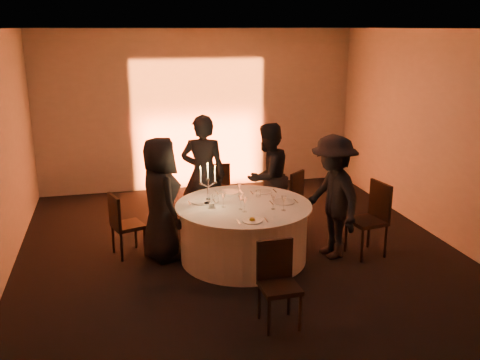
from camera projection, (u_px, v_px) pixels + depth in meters
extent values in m
plane|color=black|center=(243.00, 258.00, 7.24)|extent=(7.00, 7.00, 0.00)
plane|color=silver|center=(244.00, 29.00, 6.41)|extent=(7.00, 7.00, 0.00)
plane|color=#AEA8A2|center=(199.00, 110.00, 10.10)|extent=(7.00, 0.00, 7.00)
plane|color=#AEA8A2|center=(371.00, 264.00, 3.56)|extent=(7.00, 0.00, 7.00)
plane|color=#AEA8A2|center=(450.00, 139.00, 7.51)|extent=(0.00, 7.00, 7.00)
cube|color=black|center=(203.00, 188.00, 10.22)|extent=(0.25, 0.12, 0.10)
cylinder|color=black|center=(243.00, 257.00, 7.24)|extent=(0.60, 0.60, 0.03)
cylinder|color=black|center=(244.00, 232.00, 7.14)|extent=(0.20, 0.20, 0.75)
cylinder|color=silver|center=(244.00, 232.00, 7.14)|extent=(1.68, 1.68, 0.75)
cylinder|color=silver|center=(244.00, 205.00, 7.03)|extent=(1.80, 1.80, 0.02)
cube|color=black|center=(128.00, 226.00, 7.26)|extent=(0.49, 0.49, 0.05)
cube|color=black|center=(114.00, 211.00, 7.10)|extent=(0.16, 0.38, 0.44)
cylinder|color=black|center=(145.00, 242.00, 7.27)|extent=(0.04, 0.04, 0.41)
cylinder|color=black|center=(136.00, 234.00, 7.53)|extent=(0.04, 0.04, 0.41)
cylinder|color=black|center=(122.00, 247.00, 7.10)|extent=(0.04, 0.04, 0.41)
cylinder|color=black|center=(113.00, 239.00, 7.37)|extent=(0.04, 0.04, 0.41)
cube|color=black|center=(216.00, 189.00, 8.85)|extent=(0.40, 0.40, 0.05)
cube|color=black|center=(218.00, 178.00, 8.61)|extent=(0.40, 0.04, 0.45)
cylinder|color=black|center=(224.00, 198.00, 9.11)|extent=(0.04, 0.04, 0.43)
cylinder|color=black|center=(204.00, 199.00, 9.03)|extent=(0.04, 0.04, 0.43)
cylinder|color=black|center=(228.00, 204.00, 8.79)|extent=(0.04, 0.04, 0.43)
cylinder|color=black|center=(208.00, 206.00, 8.71)|extent=(0.04, 0.04, 0.43)
cube|color=black|center=(287.00, 197.00, 8.48)|extent=(0.53, 0.53, 0.05)
cube|color=black|center=(297.00, 185.00, 8.32)|extent=(0.31, 0.27, 0.43)
cylinder|color=black|center=(284.00, 205.00, 8.76)|extent=(0.04, 0.04, 0.40)
cylinder|color=black|center=(273.00, 211.00, 8.50)|extent=(0.04, 0.04, 0.40)
cylinder|color=black|center=(301.00, 209.00, 8.57)|extent=(0.04, 0.04, 0.40)
cylinder|color=black|center=(290.00, 215.00, 8.32)|extent=(0.04, 0.04, 0.40)
cube|color=black|center=(367.00, 221.00, 7.24)|extent=(0.51, 0.51, 0.05)
cube|color=black|center=(380.00, 200.00, 7.24)|extent=(0.11, 0.44, 0.51)
cylinder|color=black|center=(346.00, 235.00, 7.40)|extent=(0.04, 0.04, 0.47)
cylinder|color=black|center=(362.00, 245.00, 7.07)|extent=(0.04, 0.04, 0.47)
cylinder|color=black|center=(369.00, 232.00, 7.54)|extent=(0.04, 0.04, 0.47)
cylinder|color=black|center=(386.00, 241.00, 7.21)|extent=(0.04, 0.04, 0.47)
cube|color=black|center=(280.00, 288.00, 5.52)|extent=(0.40, 0.40, 0.05)
cube|color=black|center=(275.00, 259.00, 5.62)|extent=(0.39, 0.05, 0.45)
cylinder|color=black|center=(269.00, 317.00, 5.38)|extent=(0.04, 0.04, 0.42)
cylinder|color=black|center=(300.00, 312.00, 5.47)|extent=(0.04, 0.04, 0.42)
cylinder|color=black|center=(259.00, 301.00, 5.69)|extent=(0.04, 0.04, 0.42)
cylinder|color=black|center=(289.00, 297.00, 5.78)|extent=(0.04, 0.04, 0.42)
imported|color=black|center=(161.00, 199.00, 7.05)|extent=(0.73, 0.93, 1.67)
imported|color=black|center=(203.00, 175.00, 7.92)|extent=(0.76, 0.62, 1.81)
imported|color=black|center=(268.00, 177.00, 8.11)|extent=(1.01, 0.95, 1.65)
imported|color=black|center=(333.00, 197.00, 7.12)|extent=(0.77, 1.16, 1.68)
cylinder|color=white|center=(202.00, 202.00, 7.11)|extent=(0.28, 0.28, 0.01)
cube|color=silver|center=(189.00, 203.00, 7.07)|extent=(0.01, 0.17, 0.01)
cube|color=silver|center=(215.00, 201.00, 7.15)|extent=(0.02, 0.17, 0.01)
cylinder|color=white|center=(229.00, 192.00, 7.53)|extent=(0.28, 0.28, 0.01)
cube|color=silver|center=(217.00, 193.00, 7.50)|extent=(0.02, 0.17, 0.01)
cube|color=silver|center=(241.00, 191.00, 7.57)|extent=(0.02, 0.17, 0.01)
cylinder|color=white|center=(263.00, 192.00, 7.55)|extent=(0.25, 0.25, 0.01)
cube|color=silver|center=(252.00, 193.00, 7.51)|extent=(0.02, 0.17, 0.01)
cube|color=silver|center=(275.00, 191.00, 7.59)|extent=(0.01, 0.17, 0.01)
cylinder|color=white|center=(284.00, 202.00, 7.11)|extent=(0.29, 0.29, 0.01)
cube|color=silver|center=(271.00, 203.00, 7.08)|extent=(0.02, 0.17, 0.01)
cube|color=silver|center=(296.00, 201.00, 7.15)|extent=(0.01, 0.17, 0.01)
cylinder|color=white|center=(252.00, 221.00, 6.42)|extent=(0.25, 0.25, 0.01)
cube|color=silver|center=(238.00, 222.00, 6.38)|extent=(0.02, 0.17, 0.01)
cube|color=silver|center=(266.00, 220.00, 6.46)|extent=(0.02, 0.17, 0.01)
sphere|color=gold|center=(252.00, 218.00, 6.41)|extent=(0.07, 0.07, 0.07)
cylinder|color=white|center=(212.00, 208.00, 6.90)|extent=(0.11, 0.11, 0.01)
cylinder|color=white|center=(212.00, 205.00, 6.89)|extent=(0.07, 0.07, 0.06)
cylinder|color=silver|center=(208.00, 204.00, 7.04)|extent=(0.12, 0.12, 0.02)
sphere|color=silver|center=(208.00, 200.00, 7.03)|extent=(0.06, 0.06, 0.06)
cylinder|color=silver|center=(208.00, 191.00, 6.99)|extent=(0.02, 0.02, 0.30)
cylinder|color=silver|center=(208.00, 179.00, 6.95)|extent=(0.05, 0.05, 0.03)
cylinder|color=white|center=(208.00, 172.00, 6.92)|extent=(0.02, 0.02, 0.20)
cone|color=orange|center=(208.00, 163.00, 6.89)|extent=(0.02, 0.02, 0.03)
cylinder|color=silver|center=(204.00, 185.00, 6.96)|extent=(0.11, 0.02, 0.07)
cylinder|color=silver|center=(201.00, 183.00, 6.94)|extent=(0.05, 0.05, 0.02)
cylinder|color=white|center=(200.00, 176.00, 6.91)|extent=(0.02, 0.02, 0.20)
cone|color=orange|center=(200.00, 167.00, 6.88)|extent=(0.02, 0.02, 0.03)
cylinder|color=silver|center=(212.00, 185.00, 6.98)|extent=(0.11, 0.02, 0.07)
cylinder|color=silver|center=(215.00, 182.00, 6.98)|extent=(0.05, 0.05, 0.02)
cylinder|color=white|center=(215.00, 175.00, 6.95)|extent=(0.02, 0.02, 0.20)
cone|color=orange|center=(215.00, 166.00, 6.92)|extent=(0.02, 0.02, 0.03)
cylinder|color=white|center=(239.00, 196.00, 7.36)|extent=(0.06, 0.06, 0.01)
cylinder|color=white|center=(239.00, 193.00, 7.34)|extent=(0.01, 0.01, 0.10)
cone|color=white|center=(239.00, 187.00, 7.32)|extent=(0.07, 0.07, 0.09)
cylinder|color=white|center=(245.00, 212.00, 6.75)|extent=(0.06, 0.06, 0.01)
cylinder|color=white|center=(245.00, 208.00, 6.74)|extent=(0.01, 0.01, 0.10)
cone|color=white|center=(245.00, 201.00, 6.71)|extent=(0.07, 0.07, 0.09)
cylinder|color=white|center=(273.00, 209.00, 6.85)|extent=(0.06, 0.06, 0.01)
cylinder|color=white|center=(273.00, 205.00, 6.83)|extent=(0.01, 0.01, 0.10)
cone|color=white|center=(273.00, 198.00, 6.81)|extent=(0.07, 0.07, 0.09)
cylinder|color=white|center=(284.00, 210.00, 6.80)|extent=(0.06, 0.06, 0.01)
cylinder|color=white|center=(284.00, 206.00, 6.79)|extent=(0.01, 0.01, 0.10)
cone|color=white|center=(284.00, 200.00, 6.76)|extent=(0.07, 0.07, 0.09)
cylinder|color=white|center=(223.00, 207.00, 6.93)|extent=(0.06, 0.06, 0.01)
cylinder|color=white|center=(223.00, 203.00, 6.91)|extent=(0.01, 0.01, 0.10)
cone|color=white|center=(223.00, 196.00, 6.89)|extent=(0.07, 0.07, 0.09)
cylinder|color=white|center=(241.00, 209.00, 6.84)|extent=(0.06, 0.06, 0.01)
cylinder|color=white|center=(241.00, 205.00, 6.83)|extent=(0.01, 0.01, 0.10)
cone|color=white|center=(241.00, 199.00, 6.80)|extent=(0.07, 0.07, 0.09)
cylinder|color=white|center=(216.00, 199.00, 7.09)|extent=(0.07, 0.07, 0.09)
cylinder|color=white|center=(258.00, 194.00, 7.34)|extent=(0.07, 0.07, 0.09)
cylinder|color=white|center=(211.00, 198.00, 7.15)|extent=(0.07, 0.07, 0.09)
cylinder|color=white|center=(242.00, 197.00, 7.20)|extent=(0.07, 0.07, 0.09)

